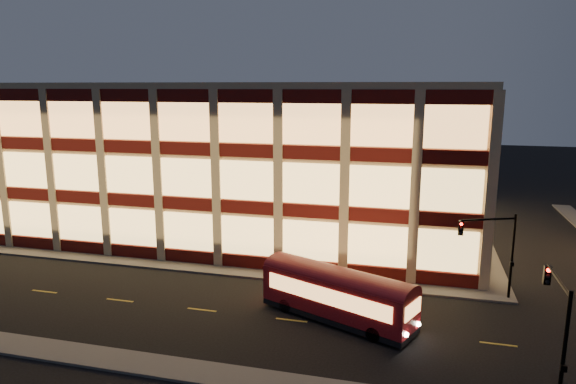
# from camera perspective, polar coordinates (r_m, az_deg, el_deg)

# --- Properties ---
(ground) EXTENTS (200.00, 200.00, 0.00)m
(ground) POSITION_cam_1_polar(r_m,az_deg,el_deg) (41.17, -11.28, -8.76)
(ground) COLOR black
(ground) RESTS_ON ground
(sidewalk_office_south) EXTENTS (54.00, 2.00, 0.15)m
(sidewalk_office_south) POSITION_cam_1_polar(r_m,az_deg,el_deg) (43.30, -14.32, -7.76)
(sidewalk_office_south) COLOR #514F4C
(sidewalk_office_south) RESTS_ON ground
(sidewalk_office_east) EXTENTS (2.00, 30.00, 0.15)m
(sidewalk_office_east) POSITION_cam_1_polar(r_m,az_deg,el_deg) (53.81, 20.25, -4.29)
(sidewalk_office_east) COLOR #514F4C
(sidewalk_office_east) RESTS_ON ground
(sidewalk_near) EXTENTS (100.00, 2.00, 0.15)m
(sidewalk_near) POSITION_cam_1_polar(r_m,az_deg,el_deg) (31.02, -22.14, -16.39)
(sidewalk_near) COLOR #514F4C
(sidewalk_near) RESTS_ON ground
(office_building) EXTENTS (50.45, 30.45, 14.50)m
(office_building) POSITION_cam_1_polar(r_m,az_deg,el_deg) (55.73, -6.75, 4.43)
(office_building) COLOR tan
(office_building) RESTS_ON ground
(traffic_signal_far) EXTENTS (3.79, 1.87, 6.00)m
(traffic_signal_far) POSITION_cam_1_polar(r_m,az_deg,el_deg) (36.62, 21.90, -5.21)
(traffic_signal_far) COLOR black
(traffic_signal_far) RESTS_ON ground
(traffic_signal_near) EXTENTS (0.32, 4.45, 6.00)m
(traffic_signal_near) POSITION_cam_1_polar(r_m,az_deg,el_deg) (26.40, 27.77, -12.23)
(traffic_signal_near) COLOR black
(traffic_signal_near) RESTS_ON ground
(trolley_bus) EXTENTS (10.05, 6.19, 3.35)m
(trolley_bus) POSITION_cam_1_polar(r_m,az_deg,el_deg) (32.22, 5.50, -10.95)
(trolley_bus) COLOR maroon
(trolley_bus) RESTS_ON ground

